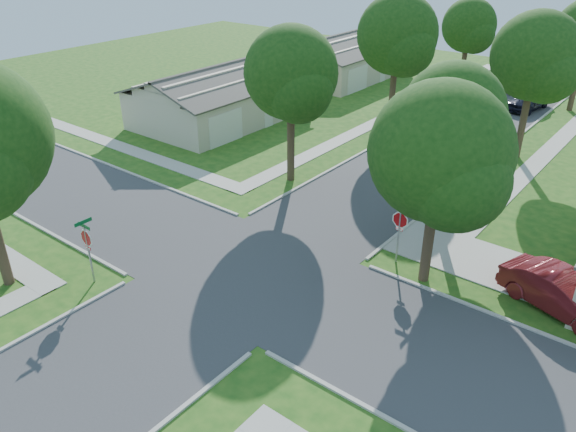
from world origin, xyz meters
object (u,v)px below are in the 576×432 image
(car_curb_east, at_px, (529,99))
(tree_ne_corner, at_px, (441,159))
(stop_sign_ne, at_px, (400,222))
(house_nw_far, at_px, (344,61))
(house_nw_near, at_px, (223,99))
(tree_w_near, at_px, (292,77))
(car_curb_west, at_px, (515,80))
(stop_sign_sw, at_px, (87,241))
(tree_w_far, at_px, (469,28))
(tree_e_near, at_px, (453,119))
(car_driveway, at_px, (562,293))
(tree_e_mid, at_px, (537,60))
(tree_w_mid, at_px, (398,38))

(car_curb_east, bearing_deg, tree_ne_corner, -73.02)
(stop_sign_ne, distance_m, car_curb_east, 27.59)
(stop_sign_ne, xyz_separation_m, house_nw_far, (-20.69, 27.30, -0.51))
(house_nw_near, distance_m, car_curb_east, 24.77)
(tree_w_near, relative_size, car_curb_west, 1.80)
(stop_sign_sw, xyz_separation_m, tree_w_near, (0.06, 13.71, 4.08))
(tree_w_far, bearing_deg, car_curb_east, -16.08)
(stop_sign_ne, height_order, tree_ne_corner, tree_ne_corner)
(stop_sign_ne, bearing_deg, tree_w_far, 107.70)
(tree_e_near, height_order, tree_w_near, tree_w_near)
(tree_w_far, height_order, car_curb_west, tree_w_far)
(tree_ne_corner, bearing_deg, stop_sign_ne, 163.45)
(car_curb_west, bearing_deg, tree_w_near, 81.93)
(stop_sign_sw, distance_m, car_driveway, 19.18)
(tree_ne_corner, bearing_deg, car_driveway, 14.13)
(tree_e_mid, relative_size, house_nw_near, 0.68)
(tree_w_near, bearing_deg, house_nw_near, 152.17)
(stop_sign_ne, bearing_deg, car_curb_east, 95.86)
(tree_e_near, height_order, car_curb_west, tree_e_near)
(house_nw_far, bearing_deg, tree_e_mid, -27.91)
(house_nw_near, bearing_deg, tree_w_mid, 27.90)
(tree_e_near, xyz_separation_m, house_nw_far, (-20.74, 22.99, -4.13))
(tree_ne_corner, distance_m, house_nw_near, 25.15)
(stop_sign_ne, height_order, house_nw_far, house_nw_far)
(tree_w_mid, xyz_separation_m, car_curb_east, (6.52, 11.12, -5.66))
(car_driveway, bearing_deg, tree_e_mid, 41.58)
(tree_e_near, bearing_deg, stop_sign_sw, -124.59)
(tree_ne_corner, relative_size, house_nw_far, 0.64)
(stop_sign_ne, xyz_separation_m, tree_e_near, (0.05, 4.31, 3.61))
(tree_w_far, xyz_separation_m, car_curb_west, (3.45, 4.12, -4.78))
(tree_e_near, distance_m, tree_w_mid, 15.26)
(tree_e_mid, bearing_deg, car_curb_east, 104.49)
(stop_sign_ne, bearing_deg, tree_e_near, 89.32)
(tree_e_near, bearing_deg, tree_w_near, 180.00)
(house_nw_far, height_order, car_driveway, house_nw_far)
(stop_sign_sw, bearing_deg, car_driveway, 32.20)
(stop_sign_ne, bearing_deg, tree_w_near, 155.26)
(stop_sign_ne, distance_m, tree_e_mid, 16.84)
(stop_sign_sw, bearing_deg, tree_w_near, 89.77)
(tree_e_mid, relative_size, tree_w_mid, 0.96)
(tree_e_mid, relative_size, car_curb_east, 1.90)
(tree_ne_corner, distance_m, car_driveway, 7.14)
(car_curb_east, bearing_deg, tree_w_near, -97.90)
(car_driveway, bearing_deg, car_curb_east, 37.93)
(tree_e_mid, xyz_separation_m, tree_ne_corner, (1.60, -16.80, -0.66))
(tree_e_mid, distance_m, car_curb_west, 18.95)
(tree_w_mid, relative_size, house_nw_far, 0.70)
(tree_e_mid, distance_m, house_nw_far, 23.95)
(tree_w_near, distance_m, car_curb_east, 24.60)
(house_nw_near, distance_m, house_nw_far, 17.00)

